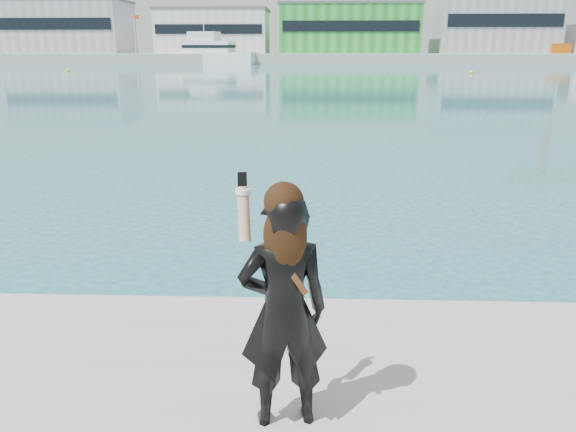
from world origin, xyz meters
name	(u,v)px	position (x,y,z in m)	size (l,w,h in m)	color
far_quay	(312,58)	(0.00, 130.00, 1.00)	(320.00, 40.00, 2.00)	#9E9E99
warehouse_grey_left	(69,27)	(-55.00, 127.98, 7.76)	(26.52, 16.36, 11.50)	gray
warehouse_white	(214,31)	(-22.00, 127.98, 6.76)	(24.48, 15.35, 9.50)	silver
warehouse_green	(348,29)	(8.00, 127.98, 7.26)	(30.60, 16.36, 10.50)	#228829
warehouse_grey_right	(494,24)	(40.00, 127.98, 8.26)	(25.50, 15.35, 12.50)	gray
flagpole_left	(135,31)	(-37.91, 121.00, 6.54)	(1.28, 0.16, 8.00)	silver
flagpole_right	(417,31)	(22.09, 121.00, 6.54)	(1.28, 0.16, 8.00)	silver
motor_yacht	(211,52)	(-20.15, 112.15, 2.29)	(18.14, 9.05, 8.16)	white
buoy_near	(472,73)	(20.15, 70.32, 0.00)	(0.50, 0.50, 0.50)	#FFE90D
buoy_far	(68,71)	(-33.73, 74.66, 0.00)	(0.50, 0.50, 0.50)	#FFE90D
woman	(283,305)	(-0.57, -0.82, 1.60)	(0.60, 0.45, 1.58)	black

